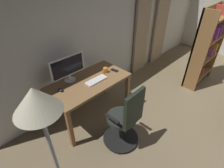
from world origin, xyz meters
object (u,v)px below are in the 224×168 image
at_px(office_chair, 125,121).
at_px(computer_monitor, 68,67).
at_px(desk, 89,86).
at_px(mug_coffee, 105,70).
at_px(bookshelf, 205,46).
at_px(computer_mouse, 61,90).
at_px(cell_phone_by_monitor, 114,70).
at_px(floor_lamp, 43,122).
at_px(computer_keyboard, 96,80).

xyz_separation_m(office_chair, computer_monitor, (0.17, -1.08, 0.52)).
distance_m(desk, mug_coffee, 0.40).
relative_size(computer_monitor, bookshelf, 0.35).
distance_m(desk, computer_mouse, 0.49).
height_order(desk, bookshelf, bookshelf).
relative_size(computer_monitor, cell_phone_by_monitor, 4.15).
relative_size(desk, bookshelf, 0.80).
xyz_separation_m(computer_monitor, bookshelf, (-2.70, 1.11, -0.14)).
relative_size(computer_monitor, floor_lamp, 0.34).
bearing_deg(computer_keyboard, floor_lamp, 36.83).
bearing_deg(office_chair, computer_monitor, 97.10).
bearing_deg(computer_mouse, mug_coffee, 174.17).
xyz_separation_m(office_chair, cell_phone_by_monitor, (-0.57, -0.77, 0.28)).
bearing_deg(bookshelf, desk, -19.10).
bearing_deg(floor_lamp, cell_phone_by_monitor, -150.64).
bearing_deg(computer_mouse, cell_phone_by_monitor, 171.00).
xyz_separation_m(computer_keyboard, mug_coffee, (-0.29, -0.09, 0.03)).
bearing_deg(floor_lamp, desk, -138.45).
height_order(computer_keyboard, bookshelf, bookshelf).
bearing_deg(bookshelf, computer_mouse, -17.79).
distance_m(mug_coffee, bookshelf, 2.29).
xyz_separation_m(desk, computer_keyboard, (-0.09, 0.09, 0.11)).
bearing_deg(computer_keyboard, mug_coffee, -162.30).
relative_size(computer_keyboard, mug_coffee, 3.13).
relative_size(office_chair, computer_keyboard, 2.84).
distance_m(office_chair, mug_coffee, 0.99).
relative_size(office_chair, bookshelf, 0.63).
bearing_deg(office_chair, computer_mouse, 113.36).
height_order(cell_phone_by_monitor, floor_lamp, floor_lamp).
height_order(office_chair, mug_coffee, office_chair).
height_order(office_chair, computer_mouse, office_chair).
distance_m(bookshelf, floor_lamp, 3.71).
bearing_deg(bookshelf, computer_monitor, -22.27).
height_order(office_chair, computer_monitor, computer_monitor).
distance_m(cell_phone_by_monitor, floor_lamp, 2.06).
distance_m(computer_monitor, computer_keyboard, 0.50).
relative_size(office_chair, computer_mouse, 10.67).
bearing_deg(desk, cell_phone_by_monitor, 172.31).
height_order(computer_mouse, cell_phone_by_monitor, computer_mouse).
height_order(office_chair, computer_keyboard, office_chair).
height_order(computer_monitor, bookshelf, bookshelf).
bearing_deg(computer_keyboard, cell_phone_by_monitor, -177.49).
distance_m(computer_keyboard, computer_mouse, 0.58).
bearing_deg(cell_phone_by_monitor, mug_coffee, -34.44).
bearing_deg(office_chair, desk, 86.16).
xyz_separation_m(desk, computer_mouse, (0.46, -0.09, 0.12)).
xyz_separation_m(computer_keyboard, bookshelf, (-2.41, 0.77, 0.09)).
distance_m(mug_coffee, floor_lamp, 1.96).
relative_size(desk, cell_phone_by_monitor, 9.34).
distance_m(computer_monitor, computer_mouse, 0.38).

